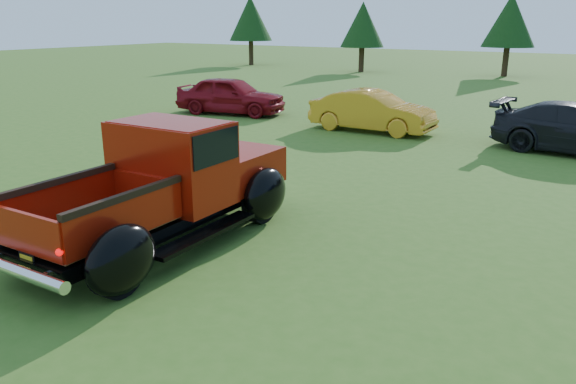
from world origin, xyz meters
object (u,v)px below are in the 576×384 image
Objects in this scene: tree_west at (363,25)px; show_car_red at (231,95)px; pickup_truck at (174,182)px; show_car_yellow at (372,111)px; tree_mid_left at (510,21)px; tree_far_west at (250,19)px.

tree_west is 1.12× the size of show_car_red.
pickup_truck is 1.31× the size of show_car_yellow.
pickup_truck is 12.57m from show_car_red.
tree_mid_left reaches higher than tree_west.
tree_west reaches higher than show_car_red.
tree_far_west is 1.04× the size of tree_mid_left.
tree_far_west reaches higher than show_car_yellow.
tree_far_west is 10.06m from tree_west.
tree_mid_left is at bearing 12.53° from tree_west.
pickup_truck is at bearing -56.08° from tree_far_west.
tree_mid_left is 21.85m from show_car_red.
tree_far_west is 1.13× the size of tree_west.
tree_mid_left is (9.00, 2.00, 0.27)m from tree_west.
tree_far_west is 24.27m from show_car_red.
tree_mid_left is at bearing 0.96° from show_car_yellow.
pickup_truck is 1.25× the size of show_car_red.
tree_mid_left is at bearing -26.49° from show_car_red.
show_car_yellow is at bearing -46.27° from tree_far_west.
show_car_yellow is at bearing -63.92° from tree_west.
tree_far_west is 1.32× the size of show_car_yellow.
show_car_red is (-6.97, 10.46, -0.20)m from pickup_truck.
show_car_red is at bearing 122.80° from pickup_truck.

